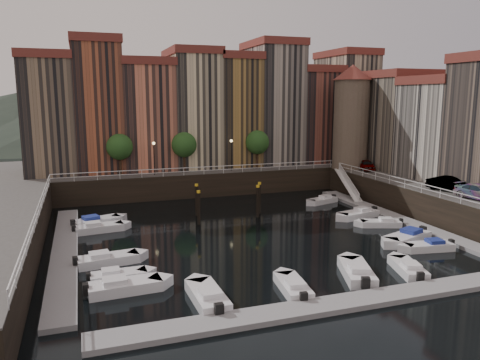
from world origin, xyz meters
name	(u,v)px	position (x,y,z in m)	size (l,w,h in m)	color
ground	(247,232)	(0.00, 0.00, 0.00)	(200.00, 200.00, 0.00)	black
quay_far	(187,174)	(0.00, 26.00, 1.50)	(80.00, 20.00, 3.00)	black
dock_left	(65,251)	(-16.20, -1.00, 0.17)	(2.00, 28.00, 0.35)	gray
dock_right	(396,218)	(16.20, -1.00, 0.17)	(2.00, 28.00, 0.35)	gray
dock_near	(340,304)	(0.00, -17.00, 0.17)	(30.00, 2.00, 0.35)	gray
mountains	(134,112)	(1.72, 110.00, 7.92)	(145.00, 100.00, 18.00)	#2D382D
far_terrace	(213,109)	(3.31, 23.50, 10.95)	(48.70, 10.30, 17.50)	#7E6850
right_terrace	(449,123)	(26.50, 3.80, 9.56)	(9.30, 24.30, 14.00)	#766A59
corner_tower	(351,115)	(20.00, 14.50, 10.19)	(5.20, 5.20, 13.80)	#6B5B4C
promenade_trees	(189,145)	(-1.33, 18.20, 6.58)	(21.20, 3.20, 5.20)	black
street_lamps	(194,151)	(-1.00, 17.20, 5.90)	(10.36, 0.36, 4.18)	black
railings	(231,183)	(0.00, 4.88, 3.79)	(36.08, 34.04, 0.52)	white
gangway	(348,183)	(17.10, 10.00, 1.92)	(2.78, 8.32, 3.73)	white
mooring_pilings	(229,202)	(-0.02, 5.59, 1.65)	(7.74, 3.92, 3.78)	black
boat_left_0	(123,287)	(-12.37, -10.57, 0.39)	(5.04, 2.09, 1.15)	silver
boat_left_1	(117,276)	(-12.58, -8.33, 0.32)	(4.09, 1.56, 0.94)	silver
boat_left_2	(106,260)	(-13.11, -4.84, 0.37)	(4.92, 2.28, 1.11)	silver
boat_left_3	(98,228)	(-13.37, 4.53, 0.36)	(4.76, 2.21, 1.07)	silver
boat_left_4	(96,222)	(-13.47, 6.93, 0.38)	(4.97, 3.15, 1.12)	silver
boat_right_0	(430,246)	(12.61, -10.06, 0.33)	(4.38, 2.14, 0.98)	silver
boat_right_1	(408,237)	(12.36, -7.60, 0.40)	(5.32, 3.41, 1.20)	silver
boat_right_2	(382,223)	(13.23, -2.59, 0.32)	(4.17, 2.68, 0.94)	silver
boat_right_3	(359,214)	(13.03, 1.08, 0.37)	(4.97, 2.66, 1.11)	silver
boat_right_4	(323,200)	(12.79, 8.50, 0.32)	(4.26, 2.66, 0.96)	silver
boat_near_0	(208,297)	(-7.53, -13.89, 0.38)	(1.89, 4.98, 1.14)	silver
boat_near_1	(293,287)	(-1.80, -14.11, 0.34)	(2.10, 4.45, 1.00)	silver
boat_near_2	(357,272)	(3.52, -13.34, 0.40)	(3.38, 5.22, 1.18)	silver
boat_near_3	(408,268)	(7.55, -13.76, 0.34)	(2.66, 4.46, 1.00)	silver
car_a	(366,166)	(20.88, 11.79, 3.69)	(1.63, 4.06, 1.38)	gray
car_b	(449,185)	(20.93, -2.93, 3.74)	(1.57, 4.50, 1.48)	gray
car_c	(480,193)	(20.74, -7.01, 3.70)	(1.97, 4.85, 1.41)	gray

